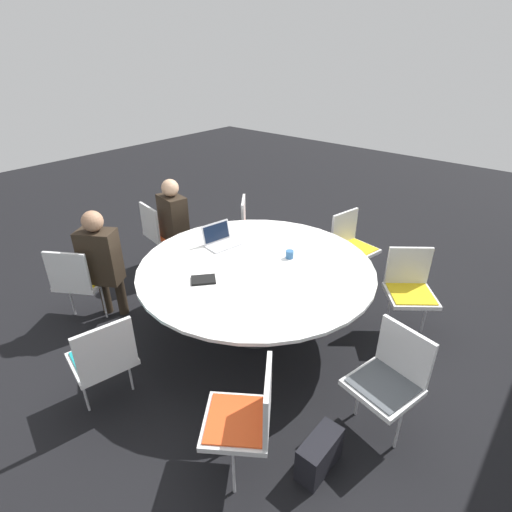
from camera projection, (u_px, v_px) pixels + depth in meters
ground_plane at (256, 330)px, 4.05m from camera, size 16.00×16.00×0.00m
conference_table at (256, 275)px, 3.74m from camera, size 2.18×2.18×0.75m
chair_0 at (161, 230)px, 4.97m from camera, size 0.49×0.51×0.86m
chair_1 at (78, 278)px, 3.96m from camera, size 0.59×0.60×0.86m
chair_2 at (104, 356)px, 2.97m from camera, size 0.52×0.51×0.86m
chair_3 at (247, 415)px, 2.50m from camera, size 0.60×0.60×0.86m
chair_4 at (390, 375)px, 2.80m from camera, size 0.51×0.52×0.86m
chair_5 at (410, 286)px, 3.83m from camera, size 0.60×0.61×0.86m
chair_6 at (351, 243)px, 4.66m from camera, size 0.51×0.50×0.86m
chair_7 at (254, 225)px, 5.11m from camera, size 0.61×0.60×0.86m
person_0 at (175, 220)px, 4.76m from camera, size 0.30×0.39×1.21m
person_1 at (101, 258)px, 3.91m from camera, size 0.38×0.42×1.21m
laptop at (220, 240)px, 4.06m from camera, size 0.36×0.30×0.21m
spiral_notebook at (203, 280)px, 3.45m from camera, size 0.26×0.25×0.02m
coffee_cup at (290, 254)px, 3.80m from camera, size 0.08×0.08×0.08m
handbag at (319, 454)px, 2.67m from camera, size 0.36×0.16×0.28m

